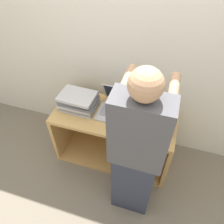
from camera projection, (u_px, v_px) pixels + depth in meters
ground_plane at (107, 173)px, 2.41m from camera, size 12.00×12.00×0.00m
wall_back at (127, 46)px, 2.00m from camera, size 8.00×0.05×2.40m
cart at (116, 132)px, 2.41m from camera, size 1.21×0.54×0.65m
laptop_open at (116, 107)px, 2.14m from camera, size 0.34×0.36×0.25m
laptop_stack_left at (79, 101)px, 2.15m from camera, size 0.37×0.27×0.16m
laptop_stack_right at (154, 117)px, 2.00m from camera, size 0.37×0.27×0.16m
person at (136, 155)px, 1.65m from camera, size 0.40×0.52×1.56m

